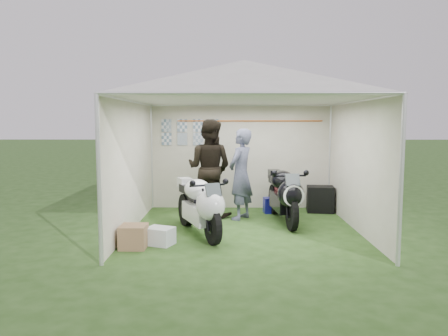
{
  "coord_description": "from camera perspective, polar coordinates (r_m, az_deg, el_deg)",
  "views": [
    {
      "loc": [
        -0.3,
        -7.72,
        1.93
      ],
      "look_at": [
        -0.36,
        0.35,
        1.08
      ],
      "focal_mm": 35.0,
      "sensor_mm": 36.0,
      "label": 1
    }
  ],
  "objects": [
    {
      "name": "ground",
      "position": [
        7.96,
        2.59,
        -7.99
      ],
      "size": [
        80.0,
        80.0,
        0.0
      ],
      "primitive_type": "plane",
      "color": "#244515",
      "rests_on": "ground"
    },
    {
      "name": "equipment_box",
      "position": [
        9.62,
        12.45,
        -3.99
      ],
      "size": [
        0.6,
        0.51,
        0.56
      ],
      "primitive_type": "cube",
      "rotation": [
        0.0,
        0.0,
        -0.12
      ],
      "color": "black",
      "rests_on": "ground"
    },
    {
      "name": "paddock_stand",
      "position": [
        9.39,
        6.53,
        -4.84
      ],
      "size": [
        0.46,
        0.31,
        0.32
      ],
      "primitive_type": "cube",
      "rotation": [
        0.0,
        0.0,
        0.1
      ],
      "color": "#1D1DBC",
      "rests_on": "ground"
    },
    {
      "name": "crate_1",
      "position": [
        6.92,
        -11.73,
        -8.75
      ],
      "size": [
        0.4,
        0.4,
        0.36
      ],
      "primitive_type": "cube",
      "rotation": [
        0.0,
        0.0,
        -0.02
      ],
      "color": "brown",
      "rests_on": "ground"
    },
    {
      "name": "crate_2",
      "position": [
        6.92,
        -11.86,
        -9.44
      ],
      "size": [
        0.28,
        0.24,
        0.2
      ],
      "primitive_type": "cube",
      "rotation": [
        0.0,
        0.0,
        0.07
      ],
      "color": "#B1B7BA",
      "rests_on": "ground"
    },
    {
      "name": "motorcycle_black",
      "position": [
        8.41,
        7.87,
        -3.31
      ],
      "size": [
        0.59,
        2.08,
        1.02
      ],
      "rotation": [
        0.0,
        0.0,
        0.1
      ],
      "color": "black",
      "rests_on": "ground"
    },
    {
      "name": "canopy_tent",
      "position": [
        7.78,
        2.67,
        10.79
      ],
      "size": [
        5.66,
        5.66,
        3.0
      ],
      "color": "silver",
      "rests_on": "ground"
    },
    {
      "name": "person_blue_jacket",
      "position": [
        8.61,
        2.2,
        -0.83
      ],
      "size": [
        0.7,
        0.78,
        1.8
      ],
      "primitive_type": "imported",
      "rotation": [
        0.0,
        0.0,
        -2.09
      ],
      "color": "slate",
      "rests_on": "ground"
    },
    {
      "name": "person_dark_jacket",
      "position": [
        8.9,
        -1.93,
        -0.01
      ],
      "size": [
        1.17,
        1.05,
        1.98
      ],
      "primitive_type": "imported",
      "rotation": [
        0.0,
        0.0,
        2.77
      ],
      "color": "black",
      "rests_on": "ground"
    },
    {
      "name": "motorcycle_white",
      "position": [
        7.41,
        -3.09,
        -4.72
      ],
      "size": [
        1.0,
        1.88,
        0.98
      ],
      "rotation": [
        0.0,
        0.0,
        0.39
      ],
      "color": "black",
      "rests_on": "ground"
    },
    {
      "name": "crate_0",
      "position": [
        7.04,
        -8.36,
        -8.79
      ],
      "size": [
        0.5,
        0.45,
        0.27
      ],
      "primitive_type": "cube",
      "rotation": [
        0.0,
        0.0,
        -0.39
      ],
      "color": "silver",
      "rests_on": "ground"
    }
  ]
}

